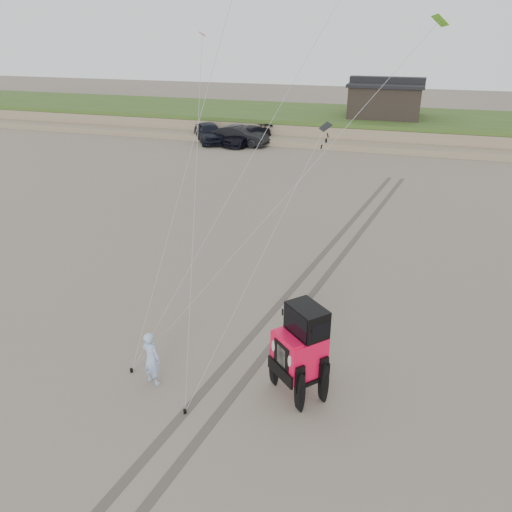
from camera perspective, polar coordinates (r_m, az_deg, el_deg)
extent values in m
plane|color=#6B6054|center=(14.13, -7.30, -14.09)|extent=(160.00, 160.00, 0.00)
cube|color=#7A6B54|center=(48.83, 11.96, 14.42)|extent=(160.00, 12.00, 1.40)
cube|color=#2D4719|center=(48.70, 12.05, 15.40)|extent=(160.00, 12.00, 0.35)
cube|color=#7A6B54|center=(42.56, 10.85, 12.47)|extent=(160.00, 3.50, 0.50)
cube|color=black|center=(47.35, 14.56, 16.73)|extent=(6.00, 5.00, 2.60)
cube|color=black|center=(47.20, 14.75, 18.44)|extent=(6.40, 5.40, 0.25)
cube|color=black|center=(47.17, 14.80, 18.89)|extent=(6.40, 1.20, 0.50)
imported|color=black|center=(43.69, -5.38, 13.87)|extent=(4.42, 5.15, 1.67)
imported|color=black|center=(42.38, -1.86, 13.58)|extent=(4.96, 2.15, 1.59)
imported|color=black|center=(42.63, -1.09, 13.55)|extent=(3.66, 5.39, 1.45)
imported|color=#7F92C5|center=(13.82, -11.88, -11.36)|extent=(0.66, 0.53, 1.58)
cube|color=black|center=(15.25, 7.95, 14.43)|extent=(0.47, 0.56, 0.22)
cube|color=#C21853|center=(19.07, -6.16, 23.91)|extent=(0.38, 0.45, 0.15)
cube|color=#65D225|center=(17.52, 20.29, 23.94)|extent=(0.57, 0.79, 0.38)
cylinder|color=black|center=(14.74, -14.05, -12.56)|extent=(0.08, 0.08, 0.12)
cylinder|color=black|center=(13.17, -8.13, -17.18)|extent=(0.08, 0.08, 0.12)
cube|color=#4C443D|center=(20.21, 6.29, -1.38)|extent=(4.42, 29.74, 0.01)
cube|color=#4C443D|center=(20.10, 8.52, -1.67)|extent=(4.42, 29.74, 0.01)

